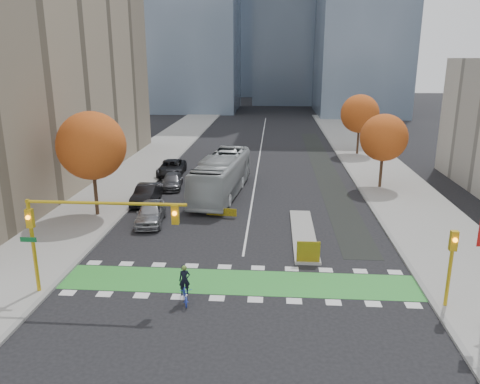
% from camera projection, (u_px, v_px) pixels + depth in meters
% --- Properties ---
extents(ground, '(300.00, 300.00, 0.00)m').
position_uv_depth(ground, '(237.00, 295.00, 24.62)').
color(ground, black).
rests_on(ground, ground).
extents(sidewalk_west, '(7.00, 120.00, 0.15)m').
position_uv_depth(sidewalk_west, '(113.00, 188.00, 44.72)').
color(sidewalk_west, gray).
rests_on(sidewalk_west, ground).
extents(sidewalk_east, '(7.00, 120.00, 0.15)m').
position_uv_depth(sidewalk_east, '(401.00, 193.00, 42.82)').
color(sidewalk_east, gray).
rests_on(sidewalk_east, ground).
extents(curb_west, '(0.30, 120.00, 0.16)m').
position_uv_depth(curb_west, '(149.00, 188.00, 44.47)').
color(curb_west, gray).
rests_on(curb_west, ground).
extents(curb_east, '(0.30, 120.00, 0.16)m').
position_uv_depth(curb_east, '(362.00, 193.00, 43.07)').
color(curb_east, gray).
rests_on(curb_east, ground).
extents(bike_crossing, '(20.00, 3.00, 0.01)m').
position_uv_depth(bike_crossing, '(239.00, 282.00, 26.06)').
color(bike_crossing, green).
rests_on(bike_crossing, ground).
extents(centre_line, '(0.15, 70.00, 0.01)m').
position_uv_depth(centre_line, '(260.00, 150.00, 62.95)').
color(centre_line, silver).
rests_on(centre_line, ground).
extents(bike_lane_paint, '(2.50, 50.00, 0.01)m').
position_uv_depth(bike_lane_paint, '(324.00, 168.00, 52.84)').
color(bike_lane_paint, black).
rests_on(bike_lane_paint, ground).
extents(median_island, '(1.60, 10.00, 0.16)m').
position_uv_depth(median_island, '(303.00, 234.00, 32.95)').
color(median_island, gray).
rests_on(median_island, ground).
extents(hazard_board, '(1.40, 0.12, 1.30)m').
position_uv_depth(hazard_board, '(308.00, 252.00, 28.15)').
color(hazard_board, yellow).
rests_on(hazard_board, median_island).
extents(building_west, '(16.00, 44.00, 25.00)m').
position_uv_depth(building_west, '(1.00, 53.00, 43.93)').
color(building_west, gray).
rests_on(building_west, ground).
extents(tree_west, '(5.20, 5.20, 8.22)m').
position_uv_depth(tree_west, '(92.00, 146.00, 35.41)').
color(tree_west, '#332114').
rests_on(tree_west, ground).
extents(tree_east_near, '(4.40, 4.40, 7.08)m').
position_uv_depth(tree_east_near, '(384.00, 138.00, 43.51)').
color(tree_east_near, '#332114').
rests_on(tree_east_near, ground).
extents(tree_east_far, '(4.80, 4.80, 7.65)m').
position_uv_depth(tree_east_far, '(360.00, 114.00, 58.71)').
color(tree_east_far, '#332114').
rests_on(tree_east_far, ground).
extents(traffic_signal_west, '(8.53, 0.56, 5.20)m').
position_uv_depth(traffic_signal_west, '(79.00, 223.00, 23.57)').
color(traffic_signal_west, '#BF9914').
rests_on(traffic_signal_west, ground).
extents(traffic_signal_east, '(0.35, 0.43, 4.10)m').
position_uv_depth(traffic_signal_east, '(451.00, 257.00, 22.64)').
color(traffic_signal_east, '#BF9914').
rests_on(traffic_signal_east, ground).
extents(cyclist, '(1.08, 1.86, 2.03)m').
position_uv_depth(cyclist, '(185.00, 290.00, 23.78)').
color(cyclist, '#22359F').
rests_on(cyclist, ground).
extents(bus, '(4.46, 13.31, 3.64)m').
position_uv_depth(bus, '(222.00, 175.00, 42.14)').
color(bus, '#A8AEB0').
rests_on(bus, ground).
extents(parked_car_a, '(2.45, 5.01, 1.65)m').
position_uv_depth(parked_car_a, '(150.00, 213.00, 35.12)').
color(parked_car_a, gray).
rests_on(parked_car_a, ground).
extents(parked_car_b, '(1.74, 4.86, 1.60)m').
position_uv_depth(parked_car_b, '(147.00, 194.00, 40.03)').
color(parked_car_b, black).
rests_on(parked_car_b, ground).
extents(parked_car_c, '(2.34, 4.74, 1.32)m').
position_uv_depth(parked_car_c, '(172.00, 181.00, 44.78)').
color(parked_car_c, '#4C4C51').
rests_on(parked_car_c, ground).
extents(parked_car_d, '(2.90, 5.78, 1.57)m').
position_uv_depth(parked_car_d, '(172.00, 168.00, 49.62)').
color(parked_car_d, black).
rests_on(parked_car_d, ground).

